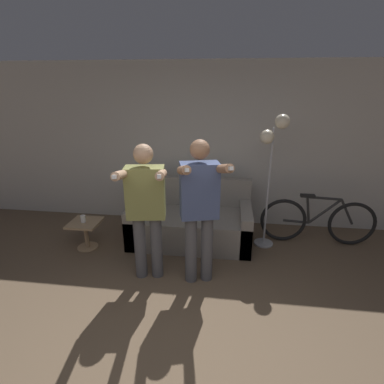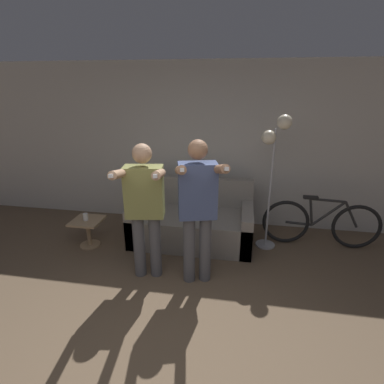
# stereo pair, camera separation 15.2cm
# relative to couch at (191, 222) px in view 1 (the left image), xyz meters

# --- Properties ---
(ground_plane) EXTENTS (16.00, 16.00, 0.00)m
(ground_plane) POSITION_rel_couch_xyz_m (0.12, -2.36, -0.28)
(ground_plane) COLOR brown
(wall_back) EXTENTS (10.00, 0.05, 2.60)m
(wall_back) POSITION_rel_couch_xyz_m (0.12, 0.73, 1.02)
(wall_back) COLOR beige
(wall_back) RESTS_ON ground_plane
(couch) EXTENTS (1.77, 0.93, 0.89)m
(couch) POSITION_rel_couch_xyz_m (0.00, 0.00, 0.00)
(couch) COLOR gray
(couch) RESTS_ON ground_plane
(person_left) EXTENTS (0.58, 0.72, 1.65)m
(person_left) POSITION_rel_couch_xyz_m (-0.38, -1.00, 0.68)
(person_left) COLOR #56565B
(person_left) RESTS_ON ground_plane
(person_right) EXTENTS (0.61, 0.74, 1.71)m
(person_right) POSITION_rel_couch_xyz_m (0.23, -1.00, 0.71)
(person_right) COLOR #56565B
(person_right) RESTS_ON ground_plane
(cat) EXTENTS (0.50, 0.11, 0.19)m
(cat) POSITION_rel_couch_xyz_m (0.07, 0.35, 0.69)
(cat) COLOR #B7AD9E
(cat) RESTS_ON couch
(floor_lamp) EXTENTS (0.37, 0.28, 1.89)m
(floor_lamp) POSITION_rel_couch_xyz_m (1.10, -0.00, 1.18)
(floor_lamp) COLOR #B2B2B7
(floor_lamp) RESTS_ON ground_plane
(side_table) EXTENTS (0.42, 0.42, 0.41)m
(side_table) POSITION_rel_couch_xyz_m (-1.46, -0.44, 0.01)
(side_table) COLOR #A38460
(side_table) RESTS_ON ground_plane
(cup) EXTENTS (0.07, 0.07, 0.10)m
(cup) POSITION_rel_couch_xyz_m (-1.47, -0.45, 0.18)
(cup) COLOR white
(cup) RESTS_ON side_table
(bicycle) EXTENTS (1.65, 0.07, 0.76)m
(bicycle) POSITION_rel_couch_xyz_m (1.86, 0.14, 0.07)
(bicycle) COLOR black
(bicycle) RESTS_ON ground_plane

